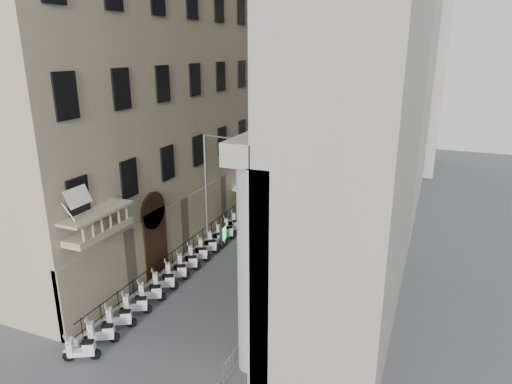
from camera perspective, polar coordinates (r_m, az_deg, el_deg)
left_building at (r=37.50m, az=-8.40°, el=21.83°), size 5.00×36.00×34.00m
far_building at (r=59.47m, az=11.87°, el=18.09°), size 22.00×10.00×30.00m
iron_fence at (r=35.28m, az=-5.93°, el=-6.09°), size 0.30×28.00×1.40m
blue_awning at (r=39.67m, az=10.50°, el=-3.56°), size 1.60×3.00×3.00m
flag at (r=25.80m, az=-19.46°, el=-16.70°), size 1.00×1.40×8.20m
scooter_0 at (r=24.41m, az=-20.81°, el=-19.03°), size 1.50×1.16×1.50m
scooter_1 at (r=25.23m, az=-18.59°, el=-17.46°), size 1.50×1.16×1.50m
scooter_2 at (r=26.09m, az=-16.54°, el=-15.96°), size 1.50×1.16×1.50m
scooter_3 at (r=27.00m, az=-14.66°, el=-14.55°), size 1.50×1.16×1.50m
scooter_4 at (r=27.95m, az=-12.93°, el=-13.22°), size 1.50×1.16×1.50m
scooter_5 at (r=28.94m, az=-11.33°, el=-11.96°), size 1.50×1.16×1.50m
scooter_6 at (r=29.96m, az=-9.85°, el=-10.78°), size 1.50×1.16×1.50m
scooter_7 at (r=31.02m, az=-8.48°, el=-9.68°), size 1.50×1.16×1.50m
scooter_8 at (r=32.09m, az=-7.21°, el=-8.64°), size 1.50×1.16×1.50m
scooter_9 at (r=33.20m, az=-6.03°, el=-7.67°), size 1.50×1.16×1.50m
scooter_10 at (r=34.32m, az=-4.93°, el=-6.76°), size 1.50×1.16×1.50m
scooter_11 at (r=35.46m, az=-3.91°, el=-5.90°), size 1.50×1.16×1.50m
scooter_12 at (r=36.63m, az=-2.95°, el=-5.10°), size 1.50×1.16×1.50m
scooter_13 at (r=37.80m, az=-2.05°, el=-4.34°), size 1.50×1.16×1.50m
barrier_0 at (r=22.51m, az=-2.68°, el=-21.23°), size 0.60×2.40×1.10m
barrier_1 at (r=24.34m, az=-0.10°, el=-17.83°), size 0.60×2.40×1.10m
barrier_2 at (r=26.28m, az=2.03°, el=-14.89°), size 0.60×2.40×1.10m
barrier_3 at (r=28.30m, az=3.81°, el=-12.35°), size 0.60×2.40×1.10m
barrier_4 at (r=30.40m, az=5.32°, el=-10.15°), size 0.60×2.40×1.10m
barrier_5 at (r=32.55m, az=6.62°, el=-8.22°), size 0.60×2.40×1.10m
barrier_6 at (r=34.76m, az=7.75°, el=-6.54°), size 0.60×2.40×1.10m
barrier_7 at (r=36.99m, az=8.73°, el=-5.05°), size 0.60×2.40×1.10m
barrier_8 at (r=39.26m, az=9.60°, el=-3.73°), size 0.60×2.40×1.10m
barrier_9 at (r=41.56m, az=10.37°, el=-2.56°), size 0.60×2.40×1.10m
security_tent at (r=40.20m, az=-0.36°, el=1.31°), size 4.19×4.19×3.40m
street_lamp at (r=33.07m, az=-5.88°, el=1.43°), size 2.68×0.72×8.31m
info_kiosk at (r=33.87m, az=-4.17°, el=-5.44°), size 0.35×0.85×1.75m
pedestrian_a at (r=41.30m, az=5.95°, el=-1.24°), size 0.69×0.53×1.70m
pedestrian_b at (r=47.89m, az=11.30°, el=1.30°), size 0.95×0.74×1.93m
pedestrian_c at (r=40.72m, az=4.55°, el=-1.52°), size 0.83×0.57×1.64m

